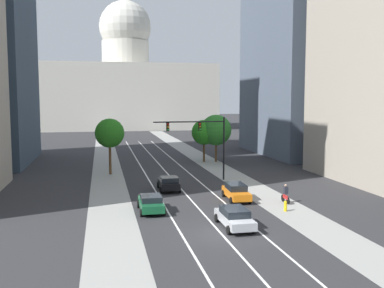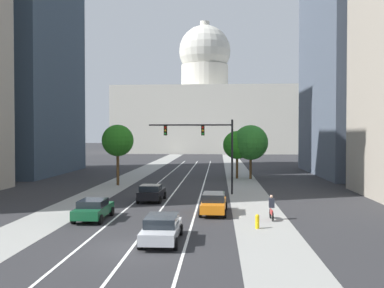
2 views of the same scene
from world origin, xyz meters
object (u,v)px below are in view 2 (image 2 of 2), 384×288
(car_green, at_px, (93,209))
(street_tree_mid_right, at_px, (251,143))
(street_tree_mid_left, at_px, (118,141))
(street_tree_near_right, at_px, (237,145))
(car_silver, at_px, (162,228))
(traffic_signal_mast, at_px, (206,141))
(car_black, at_px, (152,193))
(capitol_building, at_px, (205,111))
(cyclist, at_px, (272,208))
(car_orange, at_px, (214,203))
(fire_hydrant, at_px, (257,221))

(car_green, height_order, street_tree_mid_right, street_tree_mid_right)
(street_tree_mid_left, bearing_deg, street_tree_near_right, 31.02)
(car_silver, height_order, street_tree_mid_right, street_tree_mid_right)
(traffic_signal_mast, relative_size, street_tree_near_right, 1.32)
(car_black, bearing_deg, capitol_building, 0.66)
(cyclist, bearing_deg, traffic_signal_mast, 19.06)
(car_orange, height_order, cyclist, cyclist)
(car_black, xyz_separation_m, car_silver, (2.76, -14.07, -0.01))
(car_green, distance_m, street_tree_mid_right, 30.79)
(car_orange, relative_size, traffic_signal_mast, 0.56)
(capitol_building, bearing_deg, car_green, -92.18)
(car_silver, bearing_deg, car_black, 10.79)
(car_black, relative_size, car_silver, 0.88)
(fire_hydrant, bearing_deg, car_orange, 119.47)
(car_orange, relative_size, fire_hydrant, 5.11)
(car_green, xyz_separation_m, fire_hydrant, (11.05, -2.13, -0.28))
(car_orange, distance_m, fire_hydrant, 5.67)
(street_tree_mid_left, xyz_separation_m, street_tree_mid_right, (15.72, 8.01, -0.37))
(street_tree_mid_left, bearing_deg, car_black, -63.52)
(car_green, distance_m, street_tree_near_right, 30.42)
(street_tree_near_right, height_order, street_tree_mid_right, street_tree_mid_right)
(car_orange, bearing_deg, car_black, 47.21)
(traffic_signal_mast, distance_m, cyclist, 14.08)
(fire_hydrant, distance_m, street_tree_near_right, 30.49)
(car_silver, distance_m, traffic_signal_mast, 19.52)
(car_silver, xyz_separation_m, cyclist, (6.76, 6.44, 0.09))
(car_orange, bearing_deg, street_tree_mid_right, -8.06)
(street_tree_mid_right, bearing_deg, fire_hydrant, -93.34)
(car_black, height_order, street_tree_near_right, street_tree_near_right)
(traffic_signal_mast, relative_size, cyclist, 4.82)
(capitol_building, xyz_separation_m, cyclist, (8.14, -107.97, -12.27))
(car_green, xyz_separation_m, traffic_signal_mast, (7.42, 13.15, 4.50))
(car_silver, bearing_deg, traffic_signal_mast, -6.07)
(car_orange, distance_m, street_tree_mid_right, 25.64)
(car_green, height_order, traffic_signal_mast, traffic_signal_mast)
(car_black, relative_size, car_orange, 0.91)
(car_silver, bearing_deg, capitol_building, 0.40)
(street_tree_mid_left, bearing_deg, capitol_building, 85.46)
(car_green, height_order, street_tree_near_right, street_tree_near_right)
(car_silver, height_order, fire_hydrant, car_silver)
(car_silver, relative_size, street_tree_mid_right, 0.68)
(car_black, bearing_deg, street_tree_mid_right, -25.91)
(car_orange, bearing_deg, capitol_building, 4.48)
(street_tree_mid_left, bearing_deg, traffic_signal_mast, -32.37)
(car_green, height_order, cyclist, cyclist)
(capitol_building, relative_size, street_tree_near_right, 8.60)
(fire_hydrant, relative_size, street_tree_mid_left, 0.13)
(traffic_signal_mast, xyz_separation_m, street_tree_mid_left, (-10.35, 6.56, -0.12))
(car_orange, distance_m, street_tree_near_right, 25.72)
(fire_hydrant, bearing_deg, car_silver, -146.79)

